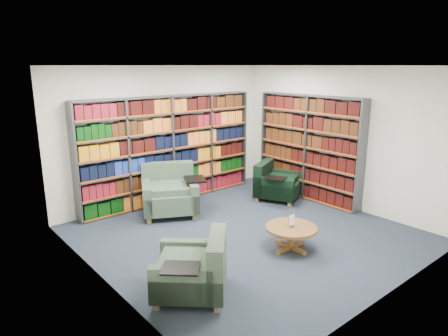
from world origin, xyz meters
TOP-DOWN VIEW (x-y plane):
  - room_shell at (0.00, 0.00)m, footprint 5.02×5.02m
  - bookshelf_back at (0.00, 2.34)m, footprint 4.00×0.28m
  - bookshelf_right at (2.34, 0.60)m, footprint 0.28×2.50m
  - chair_teal_left at (-0.42, 1.76)m, footprint 1.38×1.38m
  - chair_green_right at (1.76, 1.01)m, footprint 1.16×1.15m
  - chair_teal_front at (-1.74, -0.95)m, footprint 1.23×1.23m
  - coffee_table at (0.14, -0.87)m, footprint 0.80×0.80m

SIDE VIEW (x-z plane):
  - coffee_table at x=0.14m, z-range 0.02..0.58m
  - chair_green_right at x=1.76m, z-range -0.08..0.71m
  - chair_teal_front at x=-1.74m, z-range -0.08..0.72m
  - chair_teal_left at x=-0.42m, z-range -0.09..0.84m
  - bookshelf_back at x=0.00m, z-range 0.00..2.20m
  - bookshelf_right at x=2.34m, z-range 0.00..2.20m
  - room_shell at x=0.00m, z-range -0.01..2.81m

